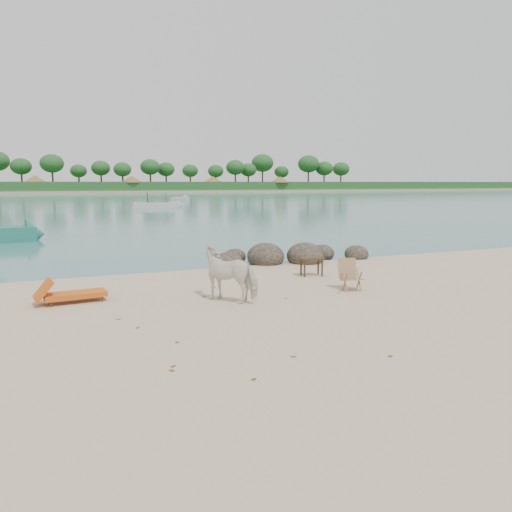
{
  "coord_description": "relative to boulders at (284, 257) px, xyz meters",
  "views": [
    {
      "loc": [
        -5.48,
        -9.92,
        2.92
      ],
      "look_at": [
        -0.41,
        2.0,
        1.0
      ],
      "focal_mm": 35.0,
      "sensor_mm": 36.0,
      "label": 1
    }
  ],
  "objects": [
    {
      "name": "water",
      "position": [
        -2.51,
        83.77,
        -0.2
      ],
      "size": [
        400.0,
        400.0,
        0.0
      ],
      "primitive_type": "plane",
      "color": "#387070",
      "rests_on": "ground"
    },
    {
      "name": "far_shore",
      "position": [
        -2.51,
        163.77,
        -0.2
      ],
      "size": [
        420.0,
        90.0,
        1.4
      ],
      "primitive_type": "cube",
      "color": "tan",
      "rests_on": "ground"
    },
    {
      "name": "far_scenery",
      "position": [
        -2.48,
        130.47,
        2.94
      ],
      "size": [
        420.0,
        18.0,
        9.5
      ],
      "color": "#1E4C1E",
      "rests_on": "ground"
    },
    {
      "name": "boulders",
      "position": [
        0.0,
        0.0,
        0.0
      ],
      "size": [
        6.37,
        2.87,
        1.0
      ],
      "rotation": [
        0.0,
        0.0,
        -0.24
      ],
      "color": "black",
      "rests_on": "ground"
    },
    {
      "name": "cow",
      "position": [
        -3.82,
        -4.81,
        0.47
      ],
      "size": [
        1.6,
        1.68,
        1.35
      ],
      "primitive_type": "imported",
      "rotation": [
        0.0,
        0.0,
        3.87
      ],
      "color": "white",
      "rests_on": "ground"
    },
    {
      "name": "side_table",
      "position": [
        -0.41,
        -2.76,
        0.09
      ],
      "size": [
        0.78,
        0.57,
        0.57
      ],
      "primitive_type": null,
      "rotation": [
        0.0,
        0.0,
        -0.17
      ],
      "color": "black",
      "rests_on": "ground"
    },
    {
      "name": "lounge_chair",
      "position": [
        -7.39,
        -3.53,
        0.07
      ],
      "size": [
        1.84,
        0.79,
        0.54
      ],
      "primitive_type": null,
      "rotation": [
        0.0,
        0.0,
        0.09
      ],
      "color": "#D25418",
      "rests_on": "ground"
    },
    {
      "name": "deck_chair",
      "position": [
        -0.45,
        -5.04,
        0.22
      ],
      "size": [
        0.69,
        0.73,
        0.85
      ],
      "primitive_type": null,
      "rotation": [
        0.0,
        0.0,
        -0.29
      ],
      "color": "#9F714F",
      "rests_on": "ground"
    },
    {
      "name": "boat_mid",
      "position": [
        4.45,
        43.16,
        1.28
      ],
      "size": [
        6.23,
        2.7,
        2.96
      ],
      "primitive_type": null,
      "rotation": [
        0.0,
        0.0,
        -0.23
      ],
      "color": "beige",
      "rests_on": "water"
    },
    {
      "name": "boat_far",
      "position": [
        12.53,
        63.57,
        0.14
      ],
      "size": [
        4.59,
        5.54,
        0.69
      ],
      "primitive_type": null,
      "rotation": [
        0.0,
        0.0,
        0.93
      ],
      "color": "#B7B7B3",
      "rests_on": "water"
    },
    {
      "name": "dead_leaves",
      "position": [
        -3.67,
        -6.03,
        -0.2
      ],
      "size": [
        8.49,
        7.54,
        0.0
      ],
      "color": "brown",
      "rests_on": "ground"
    }
  ]
}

